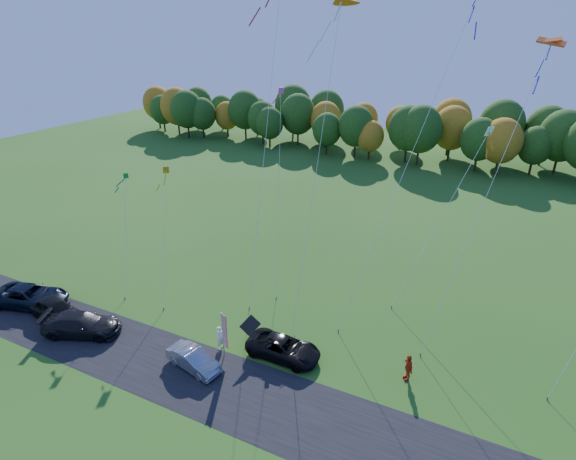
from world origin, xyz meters
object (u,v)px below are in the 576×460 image
at_px(feather_flag, 224,331).
at_px(person_east, 408,367).
at_px(silver_sedan, 193,359).
at_px(black_suv, 283,348).

bearing_deg(feather_flag, person_east, 15.64).
xyz_separation_m(silver_sedan, feather_flag, (1.36, 1.89, 1.52)).
bearing_deg(person_east, silver_sedan, -101.42).
height_order(silver_sedan, feather_flag, feather_flag).
relative_size(black_suv, silver_sedan, 1.27).
distance_m(silver_sedan, feather_flag, 2.78).
xyz_separation_m(black_suv, feather_flag, (-3.64, -1.80, 1.47)).
xyz_separation_m(person_east, feather_flag, (-11.94, -3.34, 1.24)).
height_order(black_suv, person_east, person_east).
relative_size(black_suv, feather_flag, 1.45).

